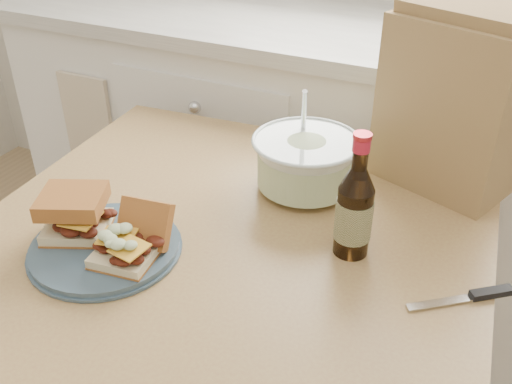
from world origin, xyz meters
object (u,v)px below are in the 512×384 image
at_px(plate, 105,247).
at_px(coleslaw_bowl, 305,165).
at_px(paper_bag, 454,105).
at_px(beer_bottle, 354,210).
at_px(dining_table, 224,286).

distance_m(plate, coleslaw_bowl, 0.42).
bearing_deg(coleslaw_bowl, paper_bag, 33.10).
bearing_deg(beer_bottle, plate, -157.05).
xyz_separation_m(plate, beer_bottle, (0.38, 0.19, 0.08)).
height_order(coleslaw_bowl, beer_bottle, beer_bottle).
xyz_separation_m(plate, paper_bag, (0.48, 0.50, 0.16)).
relative_size(plate, paper_bag, 0.76).
distance_m(beer_bottle, paper_bag, 0.34).
bearing_deg(dining_table, paper_bag, 46.36).
bearing_deg(coleslaw_bowl, dining_table, -106.84).
height_order(dining_table, beer_bottle, beer_bottle).
bearing_deg(paper_bag, coleslaw_bowl, -126.46).
bearing_deg(plate, beer_bottle, 26.05).
height_order(dining_table, coleslaw_bowl, coleslaw_bowl).
relative_size(coleslaw_bowl, paper_bag, 0.64).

